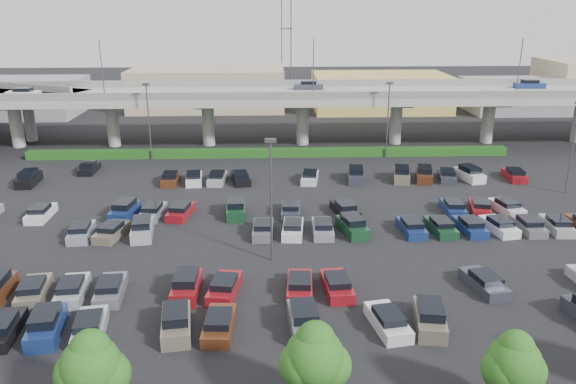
{
  "coord_description": "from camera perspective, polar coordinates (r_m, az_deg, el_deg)",
  "views": [
    {
      "loc": [
        -0.21,
        -50.24,
        20.23
      ],
      "look_at": [
        1.78,
        3.66,
        2.0
      ],
      "focal_mm": 35.0,
      "sensor_mm": 36.0,
      "label": 1
    }
  ],
  "objects": [
    {
      "name": "light_poles",
      "position": [
        54.22,
        -6.19,
        3.61
      ],
      "size": [
        66.9,
        48.38,
        10.3
      ],
      "color": "#46454A",
      "rests_on": "ground"
    },
    {
      "name": "distant_buildings",
      "position": [
        113.95,
        4.32,
        10.31
      ],
      "size": [
        138.0,
        24.0,
        9.0
      ],
      "color": "slate",
      "rests_on": "ground"
    },
    {
      "name": "ground",
      "position": [
        54.16,
        -1.74,
        -3.27
      ],
      "size": [
        280.0,
        280.0,
        0.0
      ],
      "primitive_type": "plane",
      "color": "black"
    },
    {
      "name": "tree_row",
      "position": [
        29.02,
        0.07,
        -16.48
      ],
      "size": [
        65.07,
        3.66,
        5.94
      ],
      "color": "#332316",
      "rests_on": "ground"
    },
    {
      "name": "comm_tower",
      "position": [
        124.39,
        -0.18,
        16.55
      ],
      "size": [
        2.4,
        2.4,
        30.0
      ],
      "color": "#46454A",
      "rests_on": "ground"
    },
    {
      "name": "parked_cars",
      "position": [
        49.71,
        -1.45,
        -4.57
      ],
      "size": [
        63.1,
        41.57,
        1.67
      ],
      "color": "#686152",
      "rests_on": "ground"
    },
    {
      "name": "overpass",
      "position": [
        83.31,
        -2.12,
        9.5
      ],
      "size": [
        150.0,
        13.0,
        15.8
      ],
      "color": "gray",
      "rests_on": "ground"
    },
    {
      "name": "hedge",
      "position": [
        77.77,
        -1.89,
        4.01
      ],
      "size": [
        66.0,
        1.6,
        1.1
      ],
      "primitive_type": "cube",
      "color": "#134313",
      "rests_on": "ground"
    }
  ]
}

